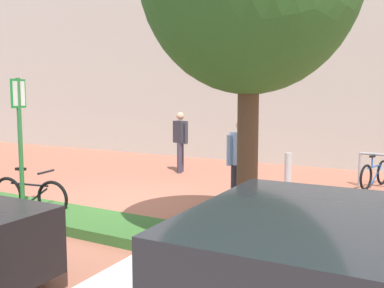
{
  "coord_description": "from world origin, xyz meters",
  "views": [
    {
      "loc": [
        5.47,
        -6.86,
        2.18
      ],
      "look_at": [
        0.69,
        1.48,
        1.11
      ],
      "focal_mm": 40.86,
      "sensor_mm": 36.0,
      "label": 1
    }
  ],
  "objects_px": {
    "parking_sign_post": "(20,126)",
    "bollard_steel": "(288,173)",
    "bike_at_sign": "(30,195)",
    "person_shirt_blue": "(241,157)",
    "person_suited_dark": "(180,138)"
  },
  "relations": [
    {
      "from": "person_shirt_blue",
      "to": "person_suited_dark",
      "type": "bearing_deg",
      "value": 138.21
    },
    {
      "from": "parking_sign_post",
      "to": "person_shirt_blue",
      "type": "bearing_deg",
      "value": 37.28
    },
    {
      "from": "bike_at_sign",
      "to": "bollard_steel",
      "type": "bearing_deg",
      "value": 49.05
    },
    {
      "from": "bike_at_sign",
      "to": "bollard_steel",
      "type": "relative_size",
      "value": 1.85
    },
    {
      "from": "bike_at_sign",
      "to": "bollard_steel",
      "type": "height_order",
      "value": "bollard_steel"
    },
    {
      "from": "bollard_steel",
      "to": "person_suited_dark",
      "type": "height_order",
      "value": "person_suited_dark"
    },
    {
      "from": "bollard_steel",
      "to": "person_suited_dark",
      "type": "bearing_deg",
      "value": 163.69
    },
    {
      "from": "parking_sign_post",
      "to": "bike_at_sign",
      "type": "distance_m",
      "value": 1.29
    },
    {
      "from": "bike_at_sign",
      "to": "person_suited_dark",
      "type": "xyz_separation_m",
      "value": [
        0.13,
        5.14,
        0.63
      ]
    },
    {
      "from": "bike_at_sign",
      "to": "person_shirt_blue",
      "type": "bearing_deg",
      "value": 37.29
    },
    {
      "from": "person_suited_dark",
      "to": "bollard_steel",
      "type": "bearing_deg",
      "value": -16.31
    },
    {
      "from": "parking_sign_post",
      "to": "bollard_steel",
      "type": "height_order",
      "value": "parking_sign_post"
    },
    {
      "from": "parking_sign_post",
      "to": "person_suited_dark",
      "type": "bearing_deg",
      "value": 87.48
    },
    {
      "from": "person_suited_dark",
      "to": "person_shirt_blue",
      "type": "height_order",
      "value": "same"
    },
    {
      "from": "bike_at_sign",
      "to": "person_shirt_blue",
      "type": "height_order",
      "value": "person_shirt_blue"
    }
  ]
}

